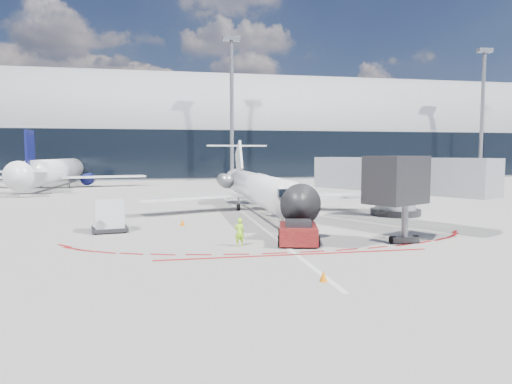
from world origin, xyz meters
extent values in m
plane|color=gray|center=(0.00, 0.00, 0.00)|extent=(260.00, 260.00, 0.00)
cube|color=silver|center=(0.00, 2.00, 0.01)|extent=(0.25, 40.00, 0.01)
cube|color=maroon|center=(0.00, -11.50, 0.01)|extent=(14.00, 0.25, 0.01)
cube|color=#95989A|center=(0.00, 65.00, 5.00)|extent=(150.00, 24.00, 10.00)
cylinder|color=#95989A|center=(0.00, 65.00, 10.00)|extent=(150.00, 24.00, 24.00)
cube|color=black|center=(0.00, 52.95, 5.00)|extent=(150.00, 0.20, 9.00)
cube|color=#94969D|center=(9.00, -4.50, 3.60)|extent=(8.22, 12.61, 2.30)
cube|color=black|center=(5.95, -10.24, 3.60)|extent=(3.86, 3.44, 2.60)
cylinder|color=slate|center=(6.75, -9.84, 1.20)|extent=(0.36, 0.36, 2.40)
cube|color=black|center=(6.75, -9.84, 0.22)|extent=(1.60, 0.60, 0.30)
cylinder|color=#94969D|center=(12.05, 1.24, 2.40)|extent=(3.20, 3.20, 4.80)
cylinder|color=black|center=(12.05, 1.24, 0.25)|extent=(4.00, 4.00, 0.50)
cylinder|color=slate|center=(5.00, 48.00, 12.50)|extent=(0.70, 0.70, 25.00)
cylinder|color=slate|center=(55.00, 48.00, 12.50)|extent=(0.70, 0.70, 25.00)
cylinder|color=white|center=(1.18, 4.25, 2.12)|extent=(2.43, 19.82, 2.43)
cone|color=black|center=(1.18, -6.92, 2.12)|extent=(2.43, 2.52, 2.43)
cone|color=white|center=(1.18, 15.79, 2.12)|extent=(2.43, 3.24, 2.43)
cube|color=black|center=(1.18, -5.48, 2.61)|extent=(1.53, 1.26, 0.50)
cube|color=white|center=(-4.40, 5.60, 1.31)|extent=(9.65, 5.72, 0.28)
cube|color=white|center=(6.77, 5.60, 1.31)|extent=(9.65, 5.72, 0.28)
cube|color=white|center=(1.18, 14.88, 4.28)|extent=(0.23, 4.23, 4.30)
cube|color=white|center=(1.18, 16.78, 5.90)|extent=(6.49, 1.44, 0.14)
cylinder|color=slate|center=(-0.66, 12.18, 2.34)|extent=(1.35, 3.06, 1.35)
cylinder|color=slate|center=(3.03, 12.18, 2.34)|extent=(1.35, 3.06, 1.35)
cylinder|color=black|center=(1.18, -4.04, 0.25)|extent=(0.20, 0.50, 0.50)
cylinder|color=black|center=(-0.17, 6.50, 0.29)|extent=(0.27, 0.58, 0.58)
cylinder|color=black|center=(2.54, 6.50, 0.29)|extent=(0.27, 0.58, 0.58)
cylinder|color=slate|center=(1.18, -4.04, 0.50)|extent=(0.16, 0.16, 0.99)
cube|color=#500B11|center=(0.88, -8.73, 0.56)|extent=(2.79, 3.68, 0.92)
cube|color=black|center=(0.80, -9.03, 1.18)|extent=(1.69, 1.54, 0.36)
cylinder|color=slate|center=(1.43, -6.54, 0.36)|extent=(0.75, 2.61, 0.10)
cylinder|color=black|center=(-0.34, -9.58, 0.33)|extent=(0.44, 0.71, 0.66)
cylinder|color=black|center=(1.55, -10.06, 0.33)|extent=(0.44, 0.71, 0.66)
cylinder|color=black|center=(0.21, -7.40, 0.33)|extent=(0.44, 0.71, 0.66)
cylinder|color=black|center=(2.10, -7.87, 0.33)|extent=(0.44, 0.71, 0.66)
imported|color=#A8FF1A|center=(-2.47, -8.93, 0.78)|extent=(0.63, 0.49, 1.55)
cube|color=black|center=(-9.97, -2.85, 0.20)|extent=(2.49, 2.22, 0.24)
cube|color=silver|center=(-9.97, -2.85, 1.18)|extent=(2.02, 1.93, 1.75)
cylinder|color=black|center=(-10.70, -3.70, 0.11)|extent=(0.15, 0.24, 0.22)
cylinder|color=black|center=(-8.98, -3.39, 0.11)|extent=(0.15, 0.24, 0.22)
cylinder|color=black|center=(-10.96, -2.30, 0.11)|extent=(0.15, 0.24, 0.22)
cylinder|color=black|center=(-9.23, -1.99, 0.11)|extent=(0.15, 0.24, 0.22)
cone|color=orange|center=(-5.30, -1.09, 0.24)|extent=(0.35, 0.35, 0.49)
cone|color=orange|center=(-0.28, -16.33, 0.22)|extent=(0.32, 0.32, 0.44)
camera|label=1|loc=(-6.19, -33.06, 5.00)|focal=32.00mm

